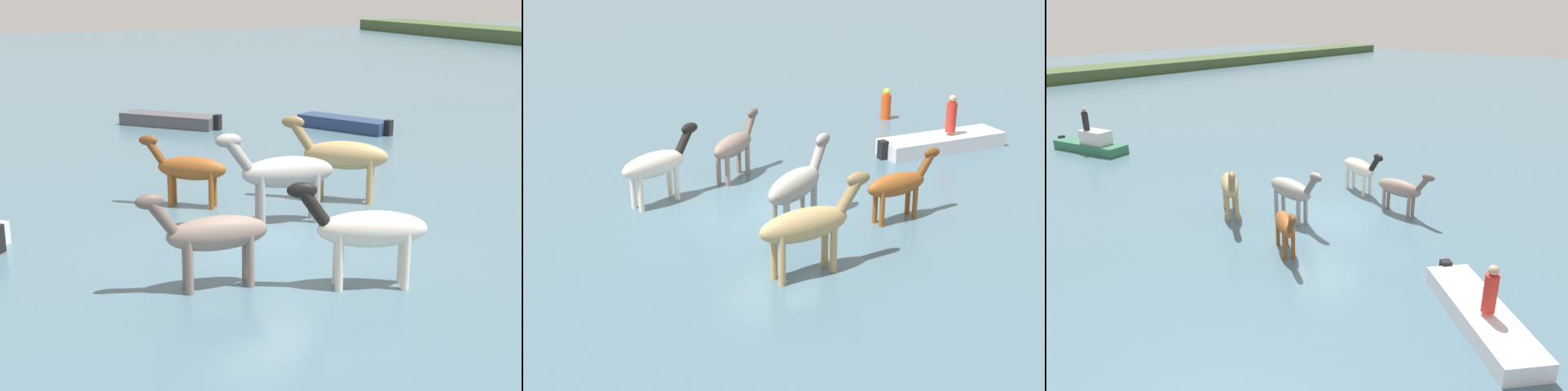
# 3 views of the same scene
# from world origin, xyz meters

# --- Properties ---
(ground_plane) EXTENTS (152.52, 152.52, 0.00)m
(ground_plane) POSITION_xyz_m (0.00, 0.00, 0.00)
(ground_plane) COLOR #476675
(horse_dark_mare) EXTENTS (0.92, 2.69, 2.08)m
(horse_dark_mare) POSITION_xyz_m (-0.88, 0.79, 1.14)
(horse_dark_mare) COLOR #9E9993
(horse_dark_mare) RESTS_ON ground_plane
(horse_gray_outer) EXTENTS (1.55, 1.95, 1.69)m
(horse_gray_outer) POSITION_xyz_m (-2.92, -0.75, 0.93)
(horse_gray_outer) COLOR brown
(horse_gray_outer) RESTS_ON ground_plane
(horse_chestnut_trailing) EXTENTS (1.20, 2.44, 1.92)m
(horse_chestnut_trailing) POSITION_xyz_m (3.08, 0.57, 1.06)
(horse_chestnut_trailing) COLOR silver
(horse_chestnut_trailing) RESTS_ON ground_plane
(horse_mid_herd) EXTENTS (1.92, 2.36, 2.05)m
(horse_mid_herd) POSITION_xyz_m (-1.97, 2.84, 1.13)
(horse_mid_herd) COLOR tan
(horse_mid_herd) RESTS_ON ground_plane
(horse_dun_straggler) EXTENTS (0.67, 2.33, 1.80)m
(horse_dun_straggler) POSITION_xyz_m (2.11, -1.90, 0.99)
(horse_dun_straggler) COLOR gray
(horse_dun_straggler) RESTS_ON ground_plane
(boat_motor_center) EXTENTS (3.57, 2.56, 0.71)m
(boat_motor_center) POSITION_xyz_m (-10.23, 7.53, 0.15)
(boat_motor_center) COLOR navy
(boat_motor_center) RESTS_ON ground_plane
(boat_dinghy_port) EXTENTS (3.45, 3.43, 0.71)m
(boat_dinghy_port) POSITION_xyz_m (-13.43, 1.83, 0.16)
(boat_dinghy_port) COLOR #4C4C51
(boat_dinghy_port) RESTS_ON ground_plane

